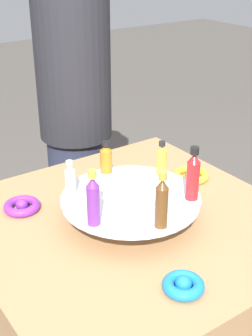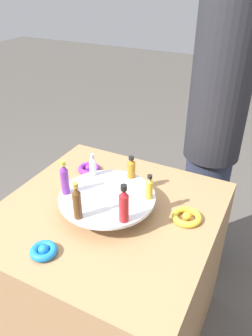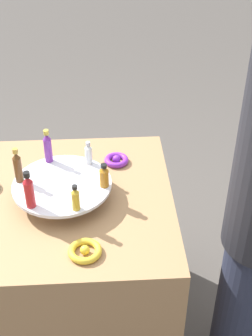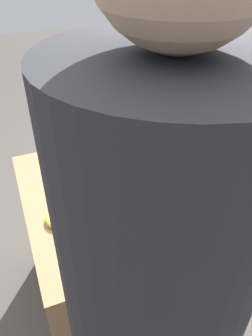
% 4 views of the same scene
% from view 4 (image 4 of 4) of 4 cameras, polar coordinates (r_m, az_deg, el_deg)
% --- Properties ---
extents(ground_plane, '(12.00, 12.00, 0.00)m').
position_cam_4_polar(ground_plane, '(1.88, -0.09, -21.10)').
color(ground_plane, '#4C4742').
extents(party_table, '(0.80, 0.80, 0.73)m').
position_cam_4_polar(party_table, '(1.58, -0.10, -13.83)').
color(party_table, '#9E754C').
rests_on(party_table, ground_plane).
extents(display_stand, '(0.36, 0.36, 0.07)m').
position_cam_4_polar(display_stand, '(1.29, -0.12, -1.82)').
color(display_stand, silver).
rests_on(display_stand, party_table).
extents(bottle_red, '(0.03, 0.03, 0.14)m').
position_cam_4_polar(bottle_red, '(1.29, -6.65, 2.35)').
color(bottle_red, '#B21E23').
rests_on(bottle_red, display_stand).
extents(bottle_gold, '(0.03, 0.03, 0.10)m').
position_cam_4_polar(bottle_gold, '(1.18, -5.59, -2.46)').
color(bottle_gold, gold).
rests_on(bottle_gold, display_stand).
extents(bottle_amber, '(0.03, 0.03, 0.09)m').
position_cam_4_polar(bottle_amber, '(1.14, 1.61, -3.96)').
color(bottle_amber, '#AD6B19').
rests_on(bottle_amber, display_stand).
extents(bottle_clear, '(0.03, 0.03, 0.09)m').
position_cam_4_polar(bottle_clear, '(1.23, 6.72, -0.78)').
color(bottle_clear, silver).
rests_on(bottle_clear, display_stand).
extents(bottle_purple, '(0.03, 0.03, 0.14)m').
position_cam_4_polar(bottle_purple, '(1.34, 4.70, 3.71)').
color(bottle_purple, '#702D93').
rests_on(bottle_purple, display_stand).
extents(bottle_brown, '(0.03, 0.03, 0.14)m').
position_cam_4_polar(bottle_brown, '(1.37, -1.57, 4.74)').
color(bottle_brown, brown).
rests_on(bottle_brown, display_stand).
extents(ribbon_bow_purple, '(0.10, 0.10, 0.03)m').
position_cam_4_polar(ribbon_bow_purple, '(1.26, 12.47, -6.14)').
color(ribbon_bow_purple, purple).
rests_on(ribbon_bow_purple, party_table).
extents(ribbon_bow_blue, '(0.09, 0.09, 0.04)m').
position_cam_4_polar(ribbon_bow_blue, '(1.56, -1.65, 3.73)').
color(ribbon_bow_blue, blue).
rests_on(ribbon_bow_blue, party_table).
extents(ribbon_bow_gold, '(0.11, 0.11, 0.03)m').
position_cam_4_polar(ribbon_bow_gold, '(1.20, -11.36, -8.51)').
color(ribbon_bow_gold, gold).
rests_on(ribbon_bow_gold, party_table).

